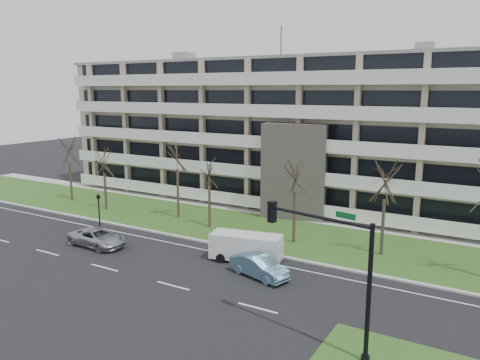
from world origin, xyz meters
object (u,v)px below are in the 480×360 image
Objects in this scene: silver_pickup at (97,238)px; blue_sedan at (259,267)px; white_van at (247,245)px; traffic_signal at (332,260)px; pedestrian_signal at (99,206)px.

blue_sedan is (13.83, 1.02, 0.02)m from silver_pickup.
white_van is (11.69, 3.14, 0.49)m from silver_pickup.
silver_pickup is 0.93× the size of white_van.
traffic_signal reaches higher than pedestrian_signal.
silver_pickup is 0.74× the size of traffic_signal.
white_van reaches higher than silver_pickup.
traffic_signal is (20.70, -4.82, 3.66)m from silver_pickup.
blue_sedan is at bearing -56.50° from white_van.
white_van is at bearing 9.07° from pedestrian_signal.
traffic_signal is (6.86, -5.83, 3.65)m from blue_sedan.
traffic_signal is (9.00, -7.96, 3.18)m from white_van.
white_van is at bearing 149.82° from traffic_signal.
pedestrian_signal is (-24.68, 8.78, -2.46)m from traffic_signal.
blue_sedan is at bearing 150.93° from traffic_signal.
blue_sedan is 9.72m from traffic_signal.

